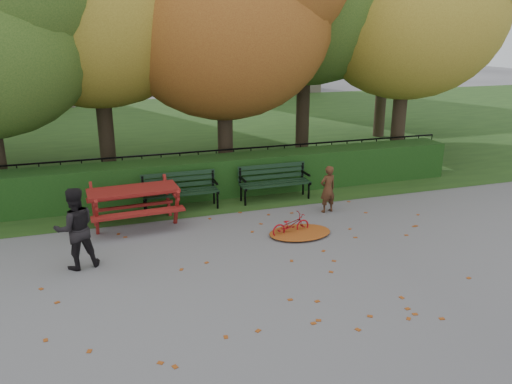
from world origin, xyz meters
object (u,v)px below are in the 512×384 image
object	(u,v)px
bench_right	(274,179)
child	(328,189)
picnic_table	(134,197)
bench_left	(180,188)
bicycle	(291,225)
tree_c	(237,3)
adult	(75,229)

from	to	relation	value
bench_right	child	world-z (taller)	child
picnic_table	child	xyz separation A→B (m)	(4.41, -0.60, -0.08)
bench_left	bench_right	distance (m)	2.40
bench_right	bicycle	xyz separation A→B (m)	(-0.49, -2.37, -0.29)
tree_c	bench_right	size ratio (longest dim) A/B	4.44
bicycle	bench_right	bearing A→B (deg)	-21.01
bench_right	adult	world-z (taller)	adult
bench_right	picnic_table	xyz separation A→B (m)	(-3.54, -0.71, 0.12)
bench_right	child	distance (m)	1.57
child	picnic_table	bearing A→B (deg)	-18.03
tree_c	bicycle	size ratio (longest dim) A/B	9.12
picnic_table	bicycle	xyz separation A→B (m)	(3.05, -1.66, -0.41)
tree_c	adult	distance (m)	7.72
picnic_table	child	size ratio (longest dim) A/B	1.78
bench_left	picnic_table	size ratio (longest dim) A/B	0.89
bench_right	child	size ratio (longest dim) A/B	1.59
tree_c	child	xyz separation A→B (m)	(1.13, -3.57, -4.26)
bench_right	picnic_table	world-z (taller)	picnic_table
picnic_table	child	bearing A→B (deg)	-11.35
bench_left	bicycle	world-z (taller)	bench_left
bench_left	adult	world-z (taller)	adult
tree_c	child	size ratio (longest dim) A/B	7.07
tree_c	bench_left	bearing A→B (deg)	-133.36
adult	bench_left	bearing A→B (deg)	-144.37
child	bicycle	xyz separation A→B (m)	(-1.35, -1.06, -0.34)
child	bicycle	world-z (taller)	child
tree_c	bench_right	xyz separation A→B (m)	(0.27, -2.26, -4.30)
bench_left	child	world-z (taller)	child
bench_left	adult	xyz separation A→B (m)	(-2.31, -2.56, 0.23)
adult	child	bearing A→B (deg)	-179.70
bicycle	picnic_table	bearing A→B (deg)	52.14
picnic_table	adult	distance (m)	2.20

